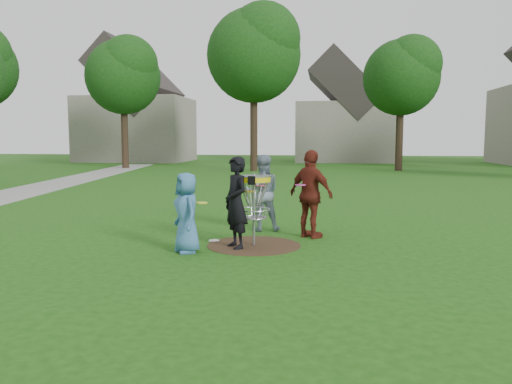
# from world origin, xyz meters

# --- Properties ---
(ground) EXTENTS (100.00, 100.00, 0.00)m
(ground) POSITION_xyz_m (0.00, 0.00, 0.00)
(ground) COLOR #19470F
(ground) RESTS_ON ground
(dirt_patch) EXTENTS (1.80, 1.80, 0.01)m
(dirt_patch) POSITION_xyz_m (0.00, 0.00, 0.00)
(dirt_patch) COLOR #47331E
(dirt_patch) RESTS_ON ground
(concrete_path) EXTENTS (7.75, 39.92, 0.02)m
(concrete_path) POSITION_xyz_m (-10.00, 8.00, 0.01)
(concrete_path) COLOR #9E9E99
(concrete_path) RESTS_ON ground
(player_blue) EXTENTS (0.78, 0.84, 1.44)m
(player_blue) POSITION_xyz_m (-1.12, -0.72, 0.72)
(player_blue) COLOR teal
(player_blue) RESTS_ON ground
(player_black) EXTENTS (0.70, 0.75, 1.72)m
(player_black) POSITION_xyz_m (-0.30, -0.26, 0.86)
(player_black) COLOR black
(player_black) RESTS_ON ground
(player_grey) EXTENTS (0.92, 0.77, 1.69)m
(player_grey) POSITION_xyz_m (-0.04, 1.59, 0.84)
(player_grey) COLOR gray
(player_grey) RESTS_ON ground
(player_maroon) EXTENTS (1.11, 1.00, 1.81)m
(player_maroon) POSITION_xyz_m (1.06, 0.89, 0.91)
(player_maroon) COLOR #5F2015
(player_maroon) RESTS_ON ground
(disc_on_grass) EXTENTS (0.22, 0.22, 0.02)m
(disc_on_grass) POSITION_xyz_m (-0.85, 0.29, 0.01)
(disc_on_grass) COLOR silver
(disc_on_grass) RESTS_ON ground
(disc_golf_basket) EXTENTS (0.66, 0.67, 1.38)m
(disc_golf_basket) POSITION_xyz_m (0.00, -0.00, 1.02)
(disc_golf_basket) COLOR #9EA0A5
(disc_golf_basket) RESTS_ON ground
(held_discs) EXTENTS (1.95, 2.10, 0.25)m
(held_discs) POSITION_xyz_m (-0.04, 0.34, 1.02)
(held_discs) COLOR #CFCA17
(held_discs) RESTS_ON ground
(tree_row) EXTENTS (51.20, 17.42, 9.90)m
(tree_row) POSITION_xyz_m (0.44, 20.67, 6.21)
(tree_row) COLOR #38281C
(tree_row) RESTS_ON ground
(house_row) EXTENTS (44.50, 10.65, 11.62)m
(house_row) POSITION_xyz_m (4.78, 33.07, 4.14)
(house_row) COLOR gray
(house_row) RESTS_ON ground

